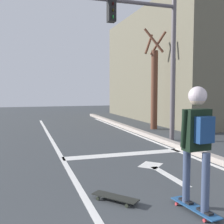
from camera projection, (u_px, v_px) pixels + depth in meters
name	position (u px, v px, depth m)	size (l,w,h in m)	color
lane_line_center	(66.00, 165.00, 6.35)	(0.12, 20.00, 0.01)	silver
lane_line_curbside	(188.00, 155.00, 7.35)	(0.12, 20.00, 0.01)	silver
stop_bar	(125.00, 154.00, 7.49)	(3.41, 0.40, 0.01)	silver
lane_arrow_stem	(169.00, 176.00, 5.59)	(0.16, 1.40, 0.01)	silver
lane_arrow_head	(151.00, 165.00, 6.39)	(0.56, 0.44, 0.01)	silver
curb_strip	(196.00, 152.00, 7.42)	(0.24, 24.00, 0.14)	#A79B91
skateboard	(195.00, 208.00, 3.93)	(0.30, 0.88, 0.07)	#234F83
skater	(198.00, 131.00, 3.83)	(0.47, 0.63, 1.72)	#3C4866
spare_skateboard	(115.00, 197.00, 4.29)	(0.65, 0.72, 0.08)	black
traffic_signal_mast	(146.00, 42.00, 9.03)	(4.52, 0.34, 4.83)	#625B5F
roadside_tree	(154.00, 85.00, 12.25)	(1.08, 1.07, 4.42)	brown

